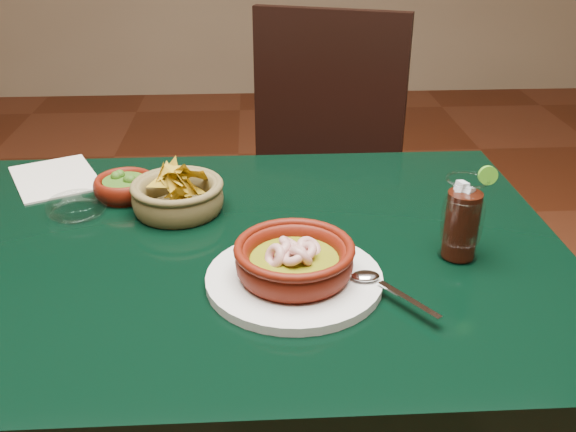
{
  "coord_description": "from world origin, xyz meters",
  "views": [
    {
      "loc": [
        0.09,
        -0.93,
        1.27
      ],
      "look_at": [
        0.14,
        -0.02,
        0.81
      ],
      "focal_mm": 40.0,
      "sensor_mm": 36.0,
      "label": 1
    }
  ],
  "objects": [
    {
      "name": "paper_menu",
      "position": [
        -0.32,
        0.29,
        0.75
      ],
      "size": [
        0.23,
        0.25,
        0.0
      ],
      "color": "beige",
      "rests_on": "dining_table"
    },
    {
      "name": "dining_chair",
      "position": [
        0.26,
        0.71,
        0.55
      ],
      "size": [
        0.58,
        0.58,
        0.99
      ],
      "color": "black",
      "rests_on": "ground"
    },
    {
      "name": "dining_table",
      "position": [
        0.0,
        0.0,
        0.65
      ],
      "size": [
        1.2,
        0.8,
        0.75
      ],
      "color": "black",
      "rests_on": "ground"
    },
    {
      "name": "shrimp_plate",
      "position": [
        0.14,
        -0.12,
        0.78
      ],
      "size": [
        0.32,
        0.26,
        0.08
      ],
      "color": "silver",
      "rests_on": "dining_table"
    },
    {
      "name": "cola_drink",
      "position": [
        0.41,
        -0.06,
        0.82
      ],
      "size": [
        0.13,
        0.13,
        0.16
      ],
      "color": "white",
      "rests_on": "dining_table"
    },
    {
      "name": "glass_ashtray",
      "position": [
        -0.24,
        0.13,
        0.76
      ],
      "size": [
        0.12,
        0.12,
        0.03
      ],
      "color": "white",
      "rests_on": "dining_table"
    },
    {
      "name": "guacamole_ramekin",
      "position": [
        -0.16,
        0.2,
        0.77
      ],
      "size": [
        0.14,
        0.14,
        0.05
      ],
      "color": "#4D0F06",
      "rests_on": "dining_table"
    },
    {
      "name": "chip_basket",
      "position": [
        -0.05,
        0.13,
        0.78
      ],
      "size": [
        0.2,
        0.2,
        0.11
      ],
      "color": "brown",
      "rests_on": "dining_table"
    }
  ]
}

